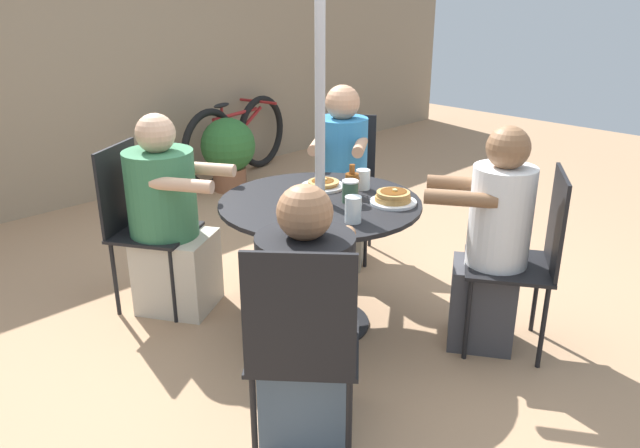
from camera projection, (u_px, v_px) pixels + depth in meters
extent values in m
plane|color=tan|center=(320.00, 323.00, 3.45)|extent=(12.00, 12.00, 0.00)
cube|color=gray|center=(67.00, 98.00, 5.02)|extent=(10.00, 0.06, 1.79)
cylinder|color=black|center=(320.00, 322.00, 3.45)|extent=(0.54, 0.54, 0.01)
cylinder|color=black|center=(320.00, 266.00, 3.33)|extent=(0.12, 0.12, 0.70)
cylinder|color=black|center=(320.00, 203.00, 3.20)|extent=(1.04, 1.04, 0.02)
cylinder|color=#ADADB2|center=(320.00, 134.00, 3.07)|extent=(0.05, 0.05, 2.13)
cylinder|color=black|center=(366.00, 236.00, 4.06)|extent=(0.02, 0.02, 0.44)
cylinder|color=black|center=(312.00, 233.00, 4.12)|extent=(0.02, 0.02, 0.44)
cylinder|color=black|center=(370.00, 217.00, 4.39)|extent=(0.02, 0.02, 0.44)
cylinder|color=black|center=(321.00, 214.00, 4.44)|extent=(0.02, 0.02, 0.44)
cube|color=black|center=(343.00, 193.00, 4.17)|extent=(0.58, 0.58, 0.02)
cube|color=black|center=(347.00, 149.00, 4.26)|extent=(0.25, 0.33, 0.48)
cube|color=gray|center=(340.00, 230.00, 4.15)|extent=(0.46, 0.45, 0.44)
cylinder|color=teal|center=(342.00, 158.00, 4.02)|extent=(0.33, 0.33, 0.52)
sphere|color=tan|center=(343.00, 102.00, 3.89)|extent=(0.22, 0.22, 0.22)
cylinder|color=tan|center=(360.00, 147.00, 3.79)|extent=(0.28, 0.23, 0.07)
cylinder|color=tan|center=(317.00, 145.00, 3.83)|extent=(0.28, 0.23, 0.07)
cylinder|color=black|center=(200.00, 260.00, 3.71)|extent=(0.02, 0.02, 0.44)
cylinder|color=black|center=(173.00, 286.00, 3.39)|extent=(0.02, 0.02, 0.44)
cylinder|color=black|center=(147.00, 254.00, 3.79)|extent=(0.02, 0.02, 0.44)
cylinder|color=black|center=(115.00, 279.00, 3.47)|extent=(0.02, 0.02, 0.44)
cube|color=black|center=(155.00, 232.00, 3.51)|extent=(0.57, 0.57, 0.02)
cube|color=black|center=(119.00, 188.00, 3.46)|extent=(0.35, 0.22, 0.48)
cube|color=beige|center=(178.00, 271.00, 3.56)|extent=(0.51, 0.53, 0.44)
cylinder|color=#38754C|center=(161.00, 194.00, 3.41)|extent=(0.38, 0.38, 0.48)
sphere|color=#DBA884|center=(155.00, 133.00, 3.29)|extent=(0.21, 0.21, 0.21)
cylinder|color=#DBA884|center=(206.00, 169.00, 3.46)|extent=(0.23, 0.32, 0.07)
cylinder|color=#DBA884|center=(182.00, 185.00, 3.18)|extent=(0.23, 0.32, 0.07)
cylinder|color=black|center=(267.00, 370.00, 2.66)|extent=(0.02, 0.02, 0.44)
cylinder|color=black|center=(350.00, 373.00, 2.64)|extent=(0.02, 0.02, 0.44)
cylinder|color=black|center=(254.00, 425.00, 2.33)|extent=(0.02, 0.02, 0.44)
cylinder|color=black|center=(349.00, 429.00, 2.31)|extent=(0.02, 0.02, 0.44)
cube|color=black|center=(305.00, 348.00, 2.40)|extent=(0.59, 0.59, 0.02)
cube|color=black|center=(299.00, 317.00, 2.12)|extent=(0.27, 0.31, 0.48)
cube|color=slate|center=(308.00, 380.00, 2.59)|extent=(0.54, 0.53, 0.44)
cylinder|color=black|center=(306.00, 291.00, 2.38)|extent=(0.38, 0.38, 0.45)
sphere|color=#A3704C|center=(305.00, 212.00, 2.26)|extent=(0.21, 0.21, 0.21)
cylinder|color=#A3704C|center=(272.00, 245.00, 2.53)|extent=(0.27, 0.25, 0.07)
cylinder|color=#A3704C|center=(347.00, 247.00, 2.51)|extent=(0.27, 0.25, 0.07)
cylinder|color=black|center=(467.00, 320.00, 3.05)|extent=(0.02, 0.02, 0.44)
cylinder|color=black|center=(467.00, 287.00, 3.38)|extent=(0.02, 0.02, 0.44)
cylinder|color=black|center=(543.00, 328.00, 2.98)|extent=(0.02, 0.02, 0.44)
cylinder|color=black|center=(536.00, 294.00, 3.30)|extent=(0.02, 0.02, 0.44)
cube|color=black|center=(508.00, 265.00, 3.10)|extent=(0.57, 0.57, 0.02)
cube|color=black|center=(557.00, 222.00, 2.97)|extent=(0.34, 0.23, 0.48)
cube|color=#3D3D42|center=(482.00, 304.00, 3.20)|extent=(0.41, 0.42, 0.44)
cylinder|color=white|center=(500.00, 218.00, 3.02)|extent=(0.30, 0.30, 0.51)
sphere|color=brown|center=(508.00, 148.00, 2.89)|extent=(0.21, 0.21, 0.21)
cylinder|color=brown|center=(461.00, 199.00, 2.90)|extent=(0.24, 0.32, 0.07)
cylinder|color=brown|center=(461.00, 183.00, 3.13)|extent=(0.24, 0.32, 0.07)
cylinder|color=white|center=(307.00, 212.00, 3.02)|extent=(0.24, 0.24, 0.01)
cylinder|color=#BC8947|center=(307.00, 209.00, 3.02)|extent=(0.15, 0.15, 0.01)
cylinder|color=#BC8947|center=(308.00, 207.00, 3.01)|extent=(0.14, 0.14, 0.01)
cylinder|color=#BC8947|center=(306.00, 204.00, 3.01)|extent=(0.15, 0.15, 0.01)
cylinder|color=#BC8947|center=(307.00, 202.00, 3.01)|extent=(0.15, 0.15, 0.01)
ellipsoid|color=brown|center=(307.00, 201.00, 3.00)|extent=(0.12, 0.11, 0.00)
cube|color=#F4E084|center=(308.00, 199.00, 3.00)|extent=(0.03, 0.03, 0.01)
cylinder|color=white|center=(393.00, 202.00, 3.15)|extent=(0.24, 0.24, 0.01)
cylinder|color=#BC8947|center=(393.00, 199.00, 3.15)|extent=(0.18, 0.18, 0.01)
cylinder|color=#BC8947|center=(393.00, 197.00, 3.14)|extent=(0.18, 0.18, 0.01)
cylinder|color=#BC8947|center=(393.00, 195.00, 3.14)|extent=(0.17, 0.17, 0.01)
cylinder|color=#BC8947|center=(393.00, 193.00, 3.13)|extent=(0.17, 0.17, 0.01)
ellipsoid|color=brown|center=(394.00, 191.00, 3.13)|extent=(0.14, 0.13, 0.00)
cube|color=#F4E084|center=(395.00, 190.00, 3.13)|extent=(0.02, 0.02, 0.01)
cylinder|color=white|center=(323.00, 186.00, 3.40)|extent=(0.24, 0.24, 0.01)
cylinder|color=#BC8947|center=(323.00, 184.00, 3.40)|extent=(0.16, 0.16, 0.01)
cylinder|color=#BC8947|center=(324.00, 182.00, 3.39)|extent=(0.17, 0.17, 0.01)
ellipsoid|color=brown|center=(323.00, 181.00, 3.39)|extent=(0.13, 0.12, 0.00)
cube|color=#F4E084|center=(324.00, 179.00, 3.39)|extent=(0.02, 0.02, 0.01)
cylinder|color=brown|center=(352.00, 184.00, 3.26)|extent=(0.07, 0.07, 0.12)
cylinder|color=brown|center=(352.00, 169.00, 3.23)|extent=(0.03, 0.03, 0.05)
torus|color=brown|center=(356.00, 180.00, 3.28)|extent=(0.05, 0.01, 0.05)
cylinder|color=#33513D|center=(350.00, 192.00, 3.16)|extent=(0.08, 0.08, 0.11)
cylinder|color=white|center=(350.00, 181.00, 3.14)|extent=(0.08, 0.08, 0.01)
cylinder|color=silver|center=(363.00, 179.00, 3.36)|extent=(0.08, 0.08, 0.11)
cylinder|color=silver|center=(353.00, 209.00, 2.89)|extent=(0.08, 0.08, 0.13)
torus|color=black|center=(210.00, 148.00, 5.65)|extent=(0.72, 0.23, 0.72)
torus|color=black|center=(261.00, 132.00, 6.28)|extent=(0.72, 0.23, 0.72)
cylinder|color=maroon|center=(236.00, 114.00, 5.88)|extent=(0.63, 0.18, 0.03)
cylinder|color=maroon|center=(246.00, 124.00, 6.05)|extent=(0.48, 0.15, 0.28)
cylinder|color=maroon|center=(222.00, 112.00, 5.70)|extent=(0.03, 0.03, 0.10)
ellipsoid|color=black|center=(221.00, 105.00, 5.68)|extent=(0.21, 0.11, 0.04)
cylinder|color=maroon|center=(258.00, 101.00, 6.13)|extent=(0.13, 0.43, 0.03)
cylinder|color=brown|center=(230.00, 179.00, 5.66)|extent=(0.30, 0.30, 0.21)
sphere|color=#2D662D|center=(228.00, 145.00, 5.55)|extent=(0.49, 0.49, 0.49)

